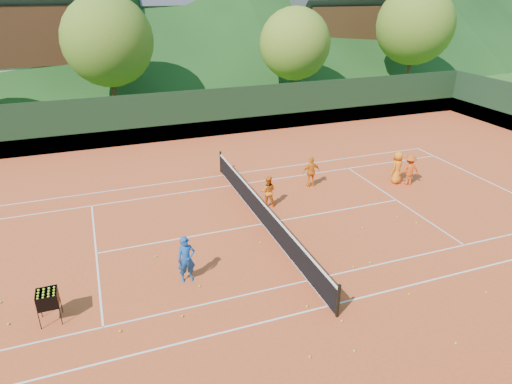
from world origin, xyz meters
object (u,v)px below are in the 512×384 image
object	(u,v)px
ball_hopper	(48,299)
chalet_mid	(199,25)
student_a	(268,191)
student_d	(409,170)
coach	(186,259)
student_c	(397,167)
chalet_left	(25,25)
chalet_right	(338,21)
tennis_net	(263,213)
student_b	(311,172)

from	to	relation	value
ball_hopper	chalet_mid	bearing A→B (deg)	69.78
student_a	student_d	distance (m)	7.17
coach	ball_hopper	xyz separation A→B (m)	(-4.07, -0.59, -0.05)
student_a	student_c	xyz separation A→B (m)	(6.74, 0.19, 0.11)
coach	ball_hopper	bearing A→B (deg)	-171.98
coach	student_a	size ratio (longest dim) A/B	1.16
ball_hopper	chalet_left	distance (m)	33.75
student_a	chalet_mid	size ratio (longest dim) A/B	0.11
student_d	student_a	bearing A→B (deg)	15.20
student_a	chalet_mid	xyz separation A→B (m)	(5.20, 32.52, 4.28)
chalet_left	chalet_right	world-z (taller)	chalet_left
student_c	chalet_left	xyz separation A→B (m)	(-17.54, 28.33, 4.83)
student_c	tennis_net	xyz separation A→B (m)	(-7.54, -1.67, -0.30)
chalet_mid	student_b	bearing A→B (deg)	-94.59
tennis_net	coach	bearing A→B (deg)	-143.35
chalet_left	coach	bearing A→B (deg)	-79.05
student_c	chalet_left	bearing A→B (deg)	-81.90
ball_hopper	chalet_mid	world-z (taller)	chalet_mid
student_a	chalet_left	xyz separation A→B (m)	(-10.80, 28.52, 4.94)
tennis_net	ball_hopper	world-z (taller)	tennis_net
chalet_right	chalet_left	bearing A→B (deg)	-180.00
student_b	chalet_left	world-z (taller)	chalet_left
coach	student_a	bearing A→B (deg)	43.12
coach	chalet_mid	world-z (taller)	chalet_mid
coach	chalet_left	bearing A→B (deg)	100.79
chalet_mid	chalet_left	bearing A→B (deg)	-165.96
chalet_left	chalet_right	bearing A→B (deg)	0.00
student_a	ball_hopper	xyz separation A→B (m)	(-8.54, -4.79, 0.06)
student_d	chalet_right	distance (m)	31.44
tennis_net	student_d	bearing A→B (deg)	9.27
chalet_mid	chalet_right	distance (m)	14.56
tennis_net	student_a	bearing A→B (deg)	61.58
student_d	ball_hopper	distance (m)	16.38
student_c	student_d	bearing A→B (deg)	115.95
student_b	student_d	bearing A→B (deg)	165.65
student_d	chalet_right	world-z (taller)	chalet_right
student_a	ball_hopper	bearing A→B (deg)	50.25
student_b	chalet_mid	world-z (taller)	chalet_mid
tennis_net	chalet_right	xyz separation A→B (m)	(20.00, 30.00, 4.74)
chalet_right	student_b	bearing A→B (deg)	-121.18
chalet_left	chalet_mid	size ratio (longest dim) A/B	1.09
student_a	student_b	world-z (taller)	student_b
student_b	student_d	xyz separation A→B (m)	(4.48, -1.42, 0.01)
chalet_right	student_c	bearing A→B (deg)	-113.75
student_a	chalet_right	bearing A→B (deg)	-103.00
chalet_left	student_d	bearing A→B (deg)	-57.95
student_b	student_c	size ratio (longest dim) A/B	0.92
coach	student_c	bearing A→B (deg)	21.28
chalet_mid	ball_hopper	bearing A→B (deg)	-110.22
student_c	student_d	world-z (taller)	student_c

